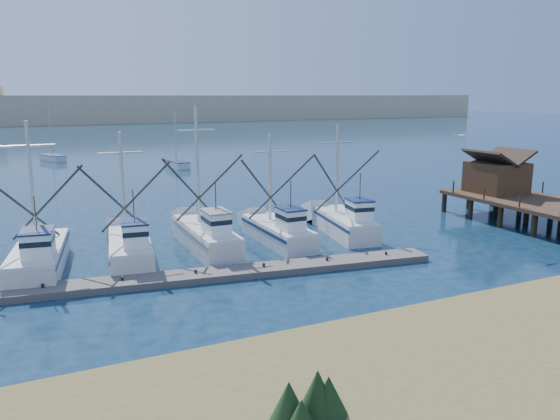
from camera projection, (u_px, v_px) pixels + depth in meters
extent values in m
plane|color=#0C1F35|center=(363.00, 299.00, 27.88)|extent=(500.00, 500.00, 0.00)
cube|color=#56504D|center=(196.00, 276.00, 30.84)|extent=(28.93, 5.86, 0.39)
cube|color=#4C331E|center=(496.00, 177.00, 46.78)|extent=(4.00, 4.00, 2.60)
cube|color=tan|center=(62.00, 108.00, 212.65)|extent=(360.00, 60.00, 10.00)
cube|color=silver|center=(39.00, 259.00, 32.40)|extent=(4.05, 9.01, 1.38)
cube|color=white|center=(38.00, 245.00, 30.13)|extent=(1.89, 2.34, 1.50)
cylinder|color=#B7B2A8|center=(32.00, 183.00, 32.80)|extent=(0.22, 0.22, 7.39)
cube|color=silver|center=(130.00, 250.00, 34.36)|extent=(3.60, 8.42, 1.37)
cube|color=white|center=(135.00, 235.00, 32.21)|extent=(1.71, 2.17, 1.50)
cylinder|color=#B7B2A8|center=(123.00, 184.00, 34.76)|extent=(0.22, 0.22, 6.63)
cube|color=silver|center=(206.00, 238.00, 36.74)|extent=(2.42, 8.80, 1.52)
cube|color=white|center=(216.00, 224.00, 34.43)|extent=(1.38, 2.15, 1.50)
cylinder|color=#B7B2A8|center=(197.00, 166.00, 37.07)|extent=(0.22, 0.22, 8.00)
cube|color=silver|center=(278.00, 234.00, 38.50)|extent=(2.43, 7.88, 1.28)
cube|color=white|center=(291.00, 220.00, 36.43)|extent=(1.40, 1.92, 1.50)
cylinder|color=#B7B2A8|center=(270.00, 178.00, 38.91)|extent=(0.22, 0.22, 6.29)
cube|color=silver|center=(344.00, 225.00, 40.57)|extent=(3.69, 7.79, 1.43)
cube|color=white|center=(359.00, 211.00, 38.56)|extent=(1.72, 2.04, 1.50)
cylinder|color=#B7B2A8|center=(337.00, 169.00, 40.85)|extent=(0.22, 0.22, 6.68)
cube|color=silver|center=(177.00, 164.00, 78.06)|extent=(2.40, 5.70, 0.90)
cylinder|color=#B7B2A8|center=(175.00, 136.00, 77.48)|extent=(0.12, 0.12, 7.20)
cube|color=silver|center=(53.00, 158.00, 85.65)|extent=(3.77, 5.51, 0.90)
cylinder|color=#B7B2A8|center=(51.00, 132.00, 85.07)|extent=(0.12, 0.12, 7.20)
sphere|color=white|center=(459.00, 135.00, 38.58)|extent=(0.19, 0.19, 0.19)
cube|color=white|center=(456.00, 135.00, 38.46)|extent=(0.46, 0.11, 0.12)
cube|color=white|center=(462.00, 135.00, 38.70)|extent=(0.46, 0.11, 0.12)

